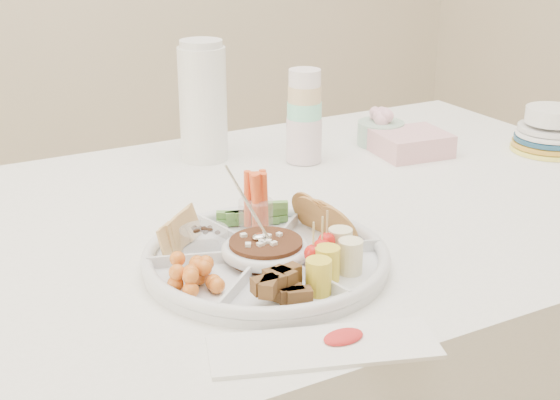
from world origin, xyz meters
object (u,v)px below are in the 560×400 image
thermos (203,100)px  party_tray (266,254)px  dining_table (295,376)px  plate_stack (551,128)px  chair (560,187)px

thermos → party_tray: bearing=-103.9°
dining_table → thermos: bearing=96.5°
plate_stack → dining_table: bearing=-178.7°
chair → plate_stack: bearing=-141.7°
plate_stack → thermos: bearing=155.4°
party_tray → plate_stack: plate_stack is taller
chair → thermos: chair is taller
plate_stack → chair: bearing=34.3°
dining_table → party_tray: 0.48m
dining_table → thermos: size_ratio=5.70×
dining_table → plate_stack: plate_stack is taller
dining_table → thermos: (-0.04, 0.34, 0.51)m
chair → plate_stack: size_ratio=6.50×
thermos → chair: bearing=-7.7°
dining_table → party_tray: bearing=-130.3°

